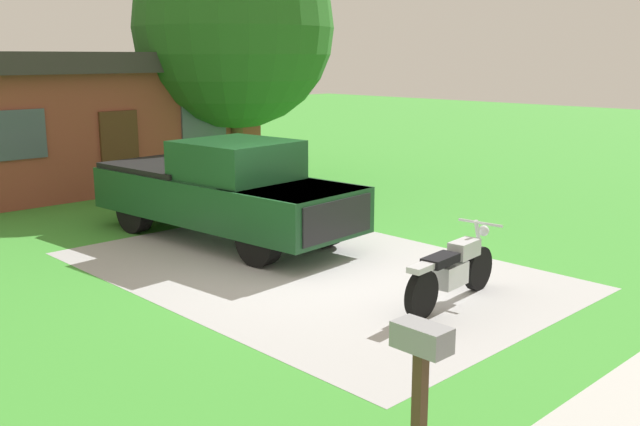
{
  "coord_description": "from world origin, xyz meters",
  "views": [
    {
      "loc": [
        -7.62,
        -8.11,
        3.39
      ],
      "look_at": [
        0.27,
        0.04,
        0.9
      ],
      "focal_mm": 40.06,
      "sensor_mm": 36.0,
      "label": 1
    }
  ],
  "objects_px": {
    "shade_tree": "(234,28)",
    "neighbor_house": "(72,117)",
    "motorcycle": "(453,271)",
    "mailbox": "(421,357)",
    "pickup_truck": "(221,189)"
  },
  "relations": [
    {
      "from": "motorcycle",
      "to": "neighbor_house",
      "type": "xyz_separation_m",
      "value": [
        0.63,
        12.93,
        1.32
      ]
    },
    {
      "from": "neighbor_house",
      "to": "motorcycle",
      "type": "bearing_deg",
      "value": -92.8
    },
    {
      "from": "pickup_truck",
      "to": "shade_tree",
      "type": "distance_m",
      "value": 7.5
    },
    {
      "from": "motorcycle",
      "to": "neighbor_house",
      "type": "distance_m",
      "value": 13.01
    },
    {
      "from": "pickup_truck",
      "to": "mailbox",
      "type": "bearing_deg",
      "value": -114.85
    },
    {
      "from": "motorcycle",
      "to": "shade_tree",
      "type": "height_order",
      "value": "shade_tree"
    },
    {
      "from": "pickup_truck",
      "to": "shade_tree",
      "type": "relative_size",
      "value": 0.84
    },
    {
      "from": "pickup_truck",
      "to": "motorcycle",
      "type": "bearing_deg",
      "value": -88.6
    },
    {
      "from": "motorcycle",
      "to": "pickup_truck",
      "type": "bearing_deg",
      "value": 91.4
    },
    {
      "from": "shade_tree",
      "to": "neighbor_house",
      "type": "xyz_separation_m",
      "value": [
        -3.6,
        2.53,
        -2.35
      ]
    },
    {
      "from": "mailbox",
      "to": "shade_tree",
      "type": "xyz_separation_m",
      "value": [
        7.8,
        12.63,
        3.16
      ]
    },
    {
      "from": "motorcycle",
      "to": "mailbox",
      "type": "height_order",
      "value": "mailbox"
    },
    {
      "from": "neighbor_house",
      "to": "shade_tree",
      "type": "bearing_deg",
      "value": -35.03
    },
    {
      "from": "motorcycle",
      "to": "mailbox",
      "type": "bearing_deg",
      "value": -148.08
    },
    {
      "from": "pickup_truck",
      "to": "neighbor_house",
      "type": "height_order",
      "value": "neighbor_house"
    }
  ]
}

